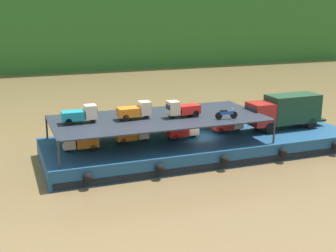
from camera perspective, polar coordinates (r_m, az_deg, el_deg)
The scene contains 12 objects.
ground_plane at distance 39.55m, azimuth 4.02°, elevation -3.40°, with size 400.00×400.00×0.00m, color brown.
cargo_barge at distance 39.30m, azimuth 4.06°, elevation -2.37°, with size 26.57×9.36×1.50m.
covered_lorry at distance 42.48m, azimuth 14.53°, elevation 1.91°, with size 7.89×2.41×3.10m.
cargo_rack at distance 37.23m, azimuth -1.22°, elevation 0.98°, with size 17.37×7.99×2.00m.
mini_truck_lower_stern at distance 35.69m, azimuth -11.04°, elevation -1.99°, with size 2.76×1.24×1.38m.
mini_truck_lower_aft at distance 37.35m, azimuth -4.47°, elevation -1.00°, with size 2.77×1.24×1.38m.
mini_truck_lower_mid at distance 38.31m, azimuth 1.92°, elevation -0.55°, with size 2.77×1.25×1.38m.
mini_truck_lower_fore at distance 40.68m, azimuth 7.58°, elevation 0.24°, with size 2.78×1.27×1.38m.
mini_truck_upper_stern at distance 36.00m, azimuth -11.02°, elevation 1.45°, with size 2.76×1.24×1.38m.
mini_truck_upper_mid at distance 36.70m, azimuth -4.20°, elevation 1.95°, with size 2.78×1.27×1.38m.
mini_truck_upper_fore at distance 37.31m, azimuth 1.84°, elevation 2.19°, with size 2.78×1.26×1.38m.
motorcycle_upper_port at distance 36.92m, azimuth 7.33°, elevation 1.53°, with size 1.90×0.55×0.87m.
Camera 1 is at (-15.70, -34.13, 12.37)m, focal length 48.42 mm.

